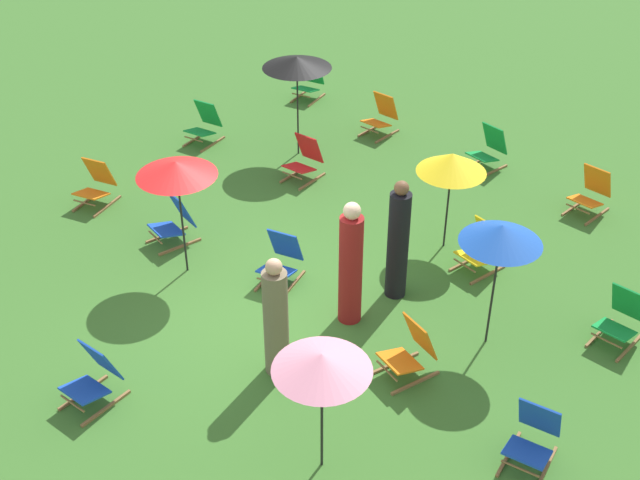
{
  "coord_description": "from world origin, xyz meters",
  "views": [
    {
      "loc": [
        6.75,
        -6.35,
        7.27
      ],
      "look_at": [
        0.0,
        1.2,
        0.5
      ],
      "focal_mm": 45.39,
      "sensor_mm": 36.0,
      "label": 1
    }
  ],
  "objects_px": {
    "deckchair_11": "(488,149)",
    "umbrella_3": "(502,234)",
    "deckchair_14": "(410,351)",
    "person_1": "(351,266)",
    "deckchair_6": "(96,185)",
    "umbrella_1": "(176,169)",
    "deckchair_13": "(204,124)",
    "deckchair_4": "(309,82)",
    "umbrella_0": "(452,163)",
    "umbrella_2": "(297,62)",
    "deckchair_0": "(381,116)",
    "deckchair_7": "(281,260)",
    "umbrella_4": "(322,362)",
    "deckchair_3": "(94,377)",
    "deckchair_2": "(482,248)",
    "deckchair_1": "(621,318)",
    "deckchair_12": "(304,160)",
    "person_2": "(398,243)",
    "person_0": "(276,320)",
    "deckchair_8": "(174,221)",
    "deckchair_10": "(533,437)",
    "deckchair_9": "(591,193)"
  },
  "relations": [
    {
      "from": "deckchair_11",
      "to": "umbrella_3",
      "type": "xyz_separation_m",
      "value": [
        2.66,
        -4.25,
        1.38
      ]
    },
    {
      "from": "deckchair_14",
      "to": "person_1",
      "type": "height_order",
      "value": "person_1"
    },
    {
      "from": "deckchair_6",
      "to": "umbrella_1",
      "type": "bearing_deg",
      "value": -23.38
    },
    {
      "from": "deckchair_13",
      "to": "deckchair_4",
      "type": "bearing_deg",
      "value": 77.24
    },
    {
      "from": "umbrella_0",
      "to": "umbrella_2",
      "type": "xyz_separation_m",
      "value": [
        -3.9,
        0.77,
        0.34
      ]
    },
    {
      "from": "deckchair_0",
      "to": "deckchair_7",
      "type": "relative_size",
      "value": 0.97
    },
    {
      "from": "umbrella_4",
      "to": "deckchair_3",
      "type": "bearing_deg",
      "value": -158.59
    },
    {
      "from": "person_1",
      "to": "deckchair_2",
      "type": "bearing_deg",
      "value": 82.37
    },
    {
      "from": "deckchair_1",
      "to": "deckchair_12",
      "type": "bearing_deg",
      "value": 177.22
    },
    {
      "from": "deckchair_12",
      "to": "umbrella_3",
      "type": "xyz_separation_m",
      "value": [
        4.92,
        -1.69,
        1.38
      ]
    },
    {
      "from": "deckchair_6",
      "to": "deckchair_11",
      "type": "xyz_separation_m",
      "value": [
        4.31,
        5.61,
        0.0
      ]
    },
    {
      "from": "deckchair_7",
      "to": "umbrella_2",
      "type": "bearing_deg",
      "value": 113.46
    },
    {
      "from": "person_2",
      "to": "deckchair_14",
      "type": "bearing_deg",
      "value": 59.14
    },
    {
      "from": "deckchair_11",
      "to": "person_0",
      "type": "height_order",
      "value": "person_0"
    },
    {
      "from": "deckchair_0",
      "to": "umbrella_1",
      "type": "height_order",
      "value": "umbrella_1"
    },
    {
      "from": "deckchair_8",
      "to": "deckchair_2",
      "type": "bearing_deg",
      "value": 44.09
    },
    {
      "from": "deckchair_7",
      "to": "deckchair_11",
      "type": "bearing_deg",
      "value": 69.56
    },
    {
      "from": "deckchair_6",
      "to": "umbrella_3",
      "type": "distance_m",
      "value": 7.23
    },
    {
      "from": "person_1",
      "to": "deckchair_4",
      "type": "bearing_deg",
      "value": 146.61
    },
    {
      "from": "deckchair_7",
      "to": "deckchair_12",
      "type": "distance_m",
      "value": 3.16
    },
    {
      "from": "deckchair_14",
      "to": "umbrella_0",
      "type": "relative_size",
      "value": 0.52
    },
    {
      "from": "deckchair_0",
      "to": "deckchair_10",
      "type": "bearing_deg",
      "value": -40.33
    },
    {
      "from": "deckchair_4",
      "to": "deckchair_9",
      "type": "bearing_deg",
      "value": -16.32
    },
    {
      "from": "person_1",
      "to": "deckchair_14",
      "type": "bearing_deg",
      "value": -4.95
    },
    {
      "from": "deckchair_8",
      "to": "umbrella_0",
      "type": "distance_m",
      "value": 4.45
    },
    {
      "from": "deckchair_3",
      "to": "deckchair_12",
      "type": "bearing_deg",
      "value": 104.03
    },
    {
      "from": "deckchair_7",
      "to": "deckchair_9",
      "type": "height_order",
      "value": "same"
    },
    {
      "from": "deckchair_2",
      "to": "deckchair_6",
      "type": "relative_size",
      "value": 0.96
    },
    {
      "from": "deckchair_11",
      "to": "umbrella_2",
      "type": "bearing_deg",
      "value": -138.0
    },
    {
      "from": "deckchair_3",
      "to": "umbrella_0",
      "type": "distance_m",
      "value": 5.97
    },
    {
      "from": "deckchair_2",
      "to": "umbrella_3",
      "type": "bearing_deg",
      "value": -44.38
    },
    {
      "from": "deckchair_13",
      "to": "deckchair_14",
      "type": "distance_m",
      "value": 7.44
    },
    {
      "from": "deckchair_12",
      "to": "umbrella_2",
      "type": "xyz_separation_m",
      "value": [
        -0.74,
        0.63,
        1.47
      ]
    },
    {
      "from": "deckchair_2",
      "to": "umbrella_2",
      "type": "bearing_deg",
      "value": 179.3
    },
    {
      "from": "deckchair_11",
      "to": "deckchair_14",
      "type": "distance_m",
      "value": 5.9
    },
    {
      "from": "umbrella_4",
      "to": "deckchair_1",
      "type": "bearing_deg",
      "value": 70.13
    },
    {
      "from": "deckchair_3",
      "to": "deckchair_4",
      "type": "relative_size",
      "value": 0.98
    },
    {
      "from": "deckchair_3",
      "to": "deckchair_4",
      "type": "height_order",
      "value": "same"
    },
    {
      "from": "umbrella_1",
      "to": "deckchair_12",
      "type": "bearing_deg",
      "value": 100.59
    },
    {
      "from": "deckchair_8",
      "to": "deckchair_10",
      "type": "bearing_deg",
      "value": 9.27
    },
    {
      "from": "deckchair_0",
      "to": "deckchair_3",
      "type": "bearing_deg",
      "value": -76.43
    },
    {
      "from": "deckchair_0",
      "to": "deckchair_12",
      "type": "bearing_deg",
      "value": -87.56
    },
    {
      "from": "deckchair_6",
      "to": "deckchair_10",
      "type": "xyz_separation_m",
      "value": [
        8.45,
        -0.09,
        0.0
      ]
    },
    {
      "from": "deckchair_3",
      "to": "person_2",
      "type": "height_order",
      "value": "person_2"
    },
    {
      "from": "deckchair_6",
      "to": "deckchair_14",
      "type": "xyz_separation_m",
      "value": [
        6.56,
        0.16,
        0.0
      ]
    },
    {
      "from": "umbrella_0",
      "to": "umbrella_4",
      "type": "distance_m",
      "value": 4.87
    },
    {
      "from": "deckchair_2",
      "to": "deckchair_8",
      "type": "bearing_deg",
      "value": -136.89
    },
    {
      "from": "deckchair_10",
      "to": "umbrella_2",
      "type": "distance_m",
      "value": 8.21
    },
    {
      "from": "umbrella_0",
      "to": "umbrella_3",
      "type": "distance_m",
      "value": 2.35
    },
    {
      "from": "deckchair_3",
      "to": "umbrella_3",
      "type": "xyz_separation_m",
      "value": [
        3.02,
        4.17,
        1.38
      ]
    }
  ]
}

